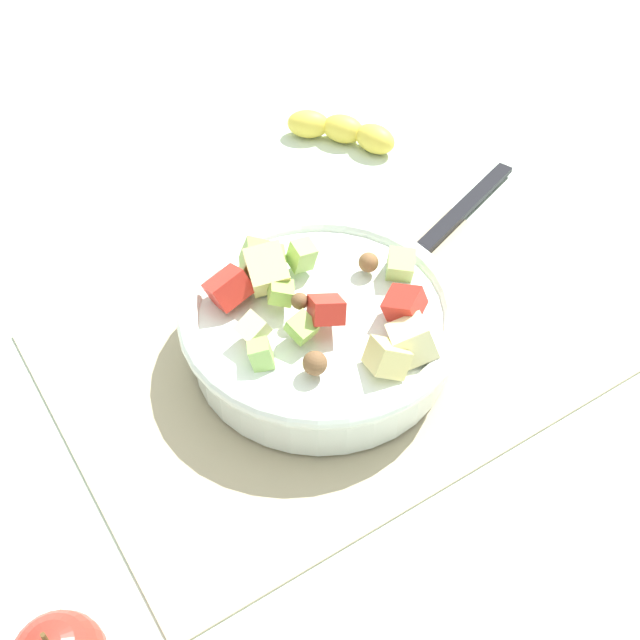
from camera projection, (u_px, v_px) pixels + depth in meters
name	position (u px, v px, depth m)	size (l,w,h in m)	color
ground_plane	(321.00, 354.00, 0.81)	(2.40, 2.40, 0.00)	silver
placemat	(321.00, 352.00, 0.80)	(0.50, 0.38, 0.01)	tan
salad_bowl	(320.00, 325.00, 0.77)	(0.27, 0.27, 0.11)	white
serving_spoon	(436.00, 234.00, 0.91)	(0.24, 0.11, 0.01)	black
banana_whole	(342.00, 130.00, 1.04)	(0.11, 0.14, 0.04)	yellow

